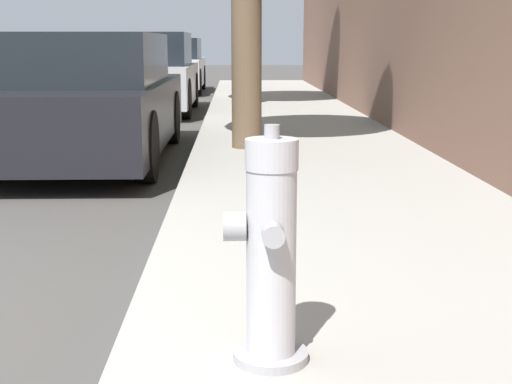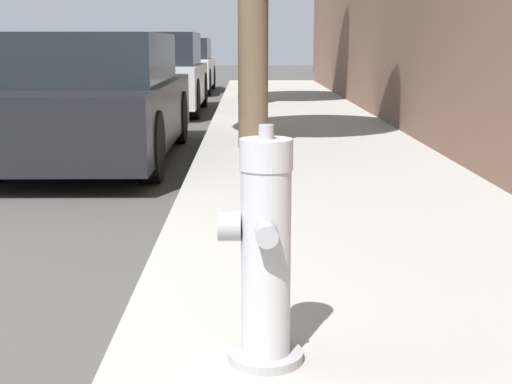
% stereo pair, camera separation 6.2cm
% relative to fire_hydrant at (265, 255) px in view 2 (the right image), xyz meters
% --- Properties ---
extents(sidewalk_slab, '(2.65, 40.00, 0.15)m').
position_rel_fire_hydrant_xyz_m(sidewalk_slab, '(0.71, 0.38, -0.49)').
color(sidewalk_slab, '#99968E').
rests_on(sidewalk_slab, ground_plane).
extents(fire_hydrant, '(0.32, 0.32, 0.90)m').
position_rel_fire_hydrant_xyz_m(fire_hydrant, '(0.00, 0.00, 0.00)').
color(fire_hydrant, '#97979C').
rests_on(fire_hydrant, sidewalk_slab).
extents(parked_car_near, '(1.76, 4.41, 1.42)m').
position_rel_fire_hydrant_xyz_m(parked_car_near, '(-1.77, 5.59, 0.13)').
color(parked_car_near, black).
rests_on(parked_car_near, ground_plane).
extents(parked_car_mid, '(1.89, 3.84, 1.51)m').
position_rel_fire_hydrant_xyz_m(parked_car_mid, '(-1.85, 11.23, 0.17)').
color(parked_car_mid, '#B7B7BC').
rests_on(parked_car_mid, ground_plane).
extents(parked_car_far, '(1.69, 3.89, 1.44)m').
position_rel_fire_hydrant_xyz_m(parked_car_far, '(-1.84, 16.95, 0.13)').
color(parked_car_far, silver).
rests_on(parked_car_far, ground_plane).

